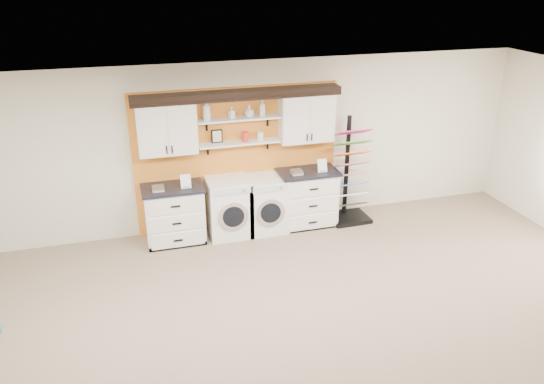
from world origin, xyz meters
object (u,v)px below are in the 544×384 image
object	(u,v)px
base_cabinet_left	(175,214)
washer	(229,207)
sample_rack	(350,190)
base_cabinet_right	(307,198)
dryer	(265,204)

from	to	relation	value
base_cabinet_left	washer	world-z (taller)	washer
washer	sample_rack	xyz separation A→B (m)	(2.14, -0.03, 0.08)
base_cabinet_left	base_cabinet_right	bearing A→B (deg)	-0.00
sample_rack	washer	bearing A→B (deg)	177.50
base_cabinet_left	sample_rack	size ratio (longest dim) A/B	0.53
base_cabinet_left	washer	distance (m)	0.89
base_cabinet_left	washer	bearing A→B (deg)	-0.22
base_cabinet_left	dryer	world-z (taller)	base_cabinet_left
base_cabinet_right	dryer	size ratio (longest dim) A/B	1.06
washer	dryer	bearing A→B (deg)	-0.00
washer	dryer	size ratio (longest dim) A/B	1.03
base_cabinet_left	sample_rack	distance (m)	3.03
washer	sample_rack	world-z (taller)	sample_rack
sample_rack	dryer	bearing A→B (deg)	177.13
washer	dryer	world-z (taller)	washer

